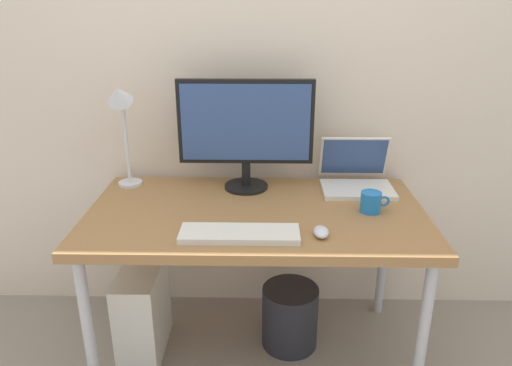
{
  "coord_description": "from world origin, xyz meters",
  "views": [
    {
      "loc": [
        0.03,
        -1.81,
        1.54
      ],
      "look_at": [
        0.0,
        0.0,
        0.84
      ],
      "focal_mm": 33.68,
      "sensor_mm": 36.0,
      "label": 1
    }
  ],
  "objects_px": {
    "monitor": "(246,128)",
    "coffee_mug": "(371,202)",
    "laptop": "(356,175)",
    "desk_lamp": "(121,112)",
    "mouse": "(321,232)",
    "computer_tower": "(143,311)",
    "desk": "(256,223)",
    "wastebasket": "(290,316)",
    "keyboard": "(240,234)"
  },
  "relations": [
    {
      "from": "monitor",
      "to": "coffee_mug",
      "type": "bearing_deg",
      "value": -26.08
    },
    {
      "from": "desk",
      "to": "keyboard",
      "type": "height_order",
      "value": "keyboard"
    },
    {
      "from": "laptop",
      "to": "coffee_mug",
      "type": "distance_m",
      "value": 0.28
    },
    {
      "from": "computer_tower",
      "to": "desk",
      "type": "bearing_deg",
      "value": -0.69
    },
    {
      "from": "desk_lamp",
      "to": "computer_tower",
      "type": "xyz_separation_m",
      "value": [
        0.08,
        -0.24,
        -0.87
      ]
    },
    {
      "from": "desk_lamp",
      "to": "wastebasket",
      "type": "height_order",
      "value": "desk_lamp"
    },
    {
      "from": "monitor",
      "to": "wastebasket",
      "type": "xyz_separation_m",
      "value": [
        0.21,
        -0.19,
        -0.86
      ]
    },
    {
      "from": "desk",
      "to": "coffee_mug",
      "type": "distance_m",
      "value": 0.48
    },
    {
      "from": "wastebasket",
      "to": "mouse",
      "type": "bearing_deg",
      "value": -73.23
    },
    {
      "from": "keyboard",
      "to": "wastebasket",
      "type": "relative_size",
      "value": 1.47
    },
    {
      "from": "mouse",
      "to": "computer_tower",
      "type": "distance_m",
      "value": 0.95
    },
    {
      "from": "wastebasket",
      "to": "computer_tower",
      "type": "bearing_deg",
      "value": -175.55
    },
    {
      "from": "desk_lamp",
      "to": "desk",
      "type": "bearing_deg",
      "value": -22.6
    },
    {
      "from": "wastebasket",
      "to": "laptop",
      "type": "bearing_deg",
      "value": 35.07
    },
    {
      "from": "keyboard",
      "to": "computer_tower",
      "type": "height_order",
      "value": "keyboard"
    },
    {
      "from": "wastebasket",
      "to": "coffee_mug",
      "type": "bearing_deg",
      "value": -11.98
    },
    {
      "from": "mouse",
      "to": "coffee_mug",
      "type": "bearing_deg",
      "value": 44.2
    },
    {
      "from": "computer_tower",
      "to": "wastebasket",
      "type": "distance_m",
      "value": 0.68
    },
    {
      "from": "desk",
      "to": "laptop",
      "type": "relative_size",
      "value": 4.35
    },
    {
      "from": "coffee_mug",
      "to": "wastebasket",
      "type": "height_order",
      "value": "coffee_mug"
    },
    {
      "from": "mouse",
      "to": "computer_tower",
      "type": "height_order",
      "value": "mouse"
    },
    {
      "from": "laptop",
      "to": "monitor",
      "type": "bearing_deg",
      "value": -177.63
    },
    {
      "from": "monitor",
      "to": "laptop",
      "type": "height_order",
      "value": "monitor"
    },
    {
      "from": "computer_tower",
      "to": "keyboard",
      "type": "bearing_deg",
      "value": -28.1
    },
    {
      "from": "desk",
      "to": "laptop",
      "type": "xyz_separation_m",
      "value": [
        0.46,
        0.27,
        0.12
      ]
    },
    {
      "from": "monitor",
      "to": "keyboard",
      "type": "height_order",
      "value": "monitor"
    },
    {
      "from": "mouse",
      "to": "computer_tower",
      "type": "bearing_deg",
      "value": 162.89
    },
    {
      "from": "monitor",
      "to": "laptop",
      "type": "bearing_deg",
      "value": 2.37
    },
    {
      "from": "keyboard",
      "to": "coffee_mug",
      "type": "bearing_deg",
      "value": 23.76
    },
    {
      "from": "laptop",
      "to": "coffee_mug",
      "type": "height_order",
      "value": "laptop"
    },
    {
      "from": "desk",
      "to": "monitor",
      "type": "xyz_separation_m",
      "value": [
        -0.05,
        0.25,
        0.35
      ]
    },
    {
      "from": "mouse",
      "to": "coffee_mug",
      "type": "height_order",
      "value": "coffee_mug"
    },
    {
      "from": "coffee_mug",
      "to": "wastebasket",
      "type": "relative_size",
      "value": 0.4
    },
    {
      "from": "desk_lamp",
      "to": "computer_tower",
      "type": "distance_m",
      "value": 0.9
    },
    {
      "from": "coffee_mug",
      "to": "desk_lamp",
      "type": "bearing_deg",
      "value": 166.51
    },
    {
      "from": "monitor",
      "to": "desk_lamp",
      "type": "relative_size",
      "value": 1.21
    },
    {
      "from": "keyboard",
      "to": "computer_tower",
      "type": "distance_m",
      "value": 0.74
    },
    {
      "from": "coffee_mug",
      "to": "computer_tower",
      "type": "relative_size",
      "value": 0.28
    },
    {
      "from": "desk",
      "to": "wastebasket",
      "type": "height_order",
      "value": "desk"
    },
    {
      "from": "wastebasket",
      "to": "desk_lamp",
      "type": "bearing_deg",
      "value": 165.89
    },
    {
      "from": "laptop",
      "to": "wastebasket",
      "type": "distance_m",
      "value": 0.73
    },
    {
      "from": "desk_lamp",
      "to": "wastebasket",
      "type": "distance_m",
      "value": 1.21
    },
    {
      "from": "desk",
      "to": "mouse",
      "type": "distance_m",
      "value": 0.34
    },
    {
      "from": "monitor",
      "to": "laptop",
      "type": "distance_m",
      "value": 0.56
    },
    {
      "from": "desk_lamp",
      "to": "laptop",
      "type": "bearing_deg",
      "value": 1.08
    },
    {
      "from": "keyboard",
      "to": "mouse",
      "type": "height_order",
      "value": "mouse"
    },
    {
      "from": "desk_lamp",
      "to": "keyboard",
      "type": "height_order",
      "value": "desk_lamp"
    },
    {
      "from": "keyboard",
      "to": "coffee_mug",
      "type": "height_order",
      "value": "coffee_mug"
    },
    {
      "from": "desk_lamp",
      "to": "mouse",
      "type": "relative_size",
      "value": 5.51
    },
    {
      "from": "laptop",
      "to": "desk_lamp",
      "type": "height_order",
      "value": "desk_lamp"
    }
  ]
}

